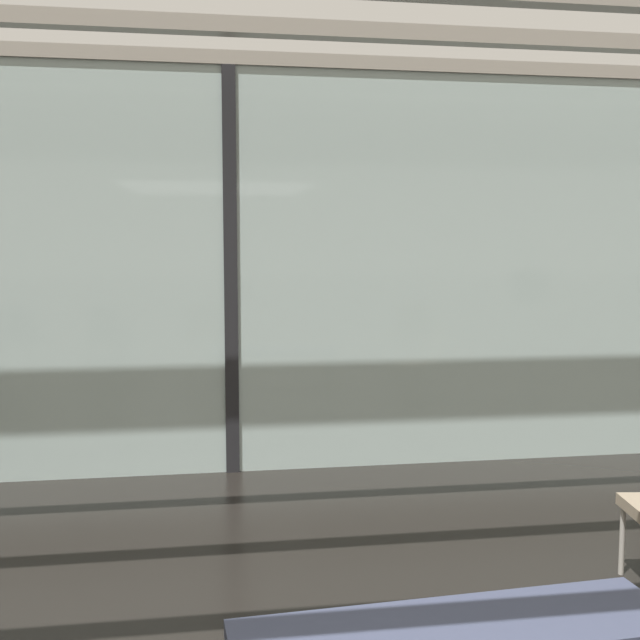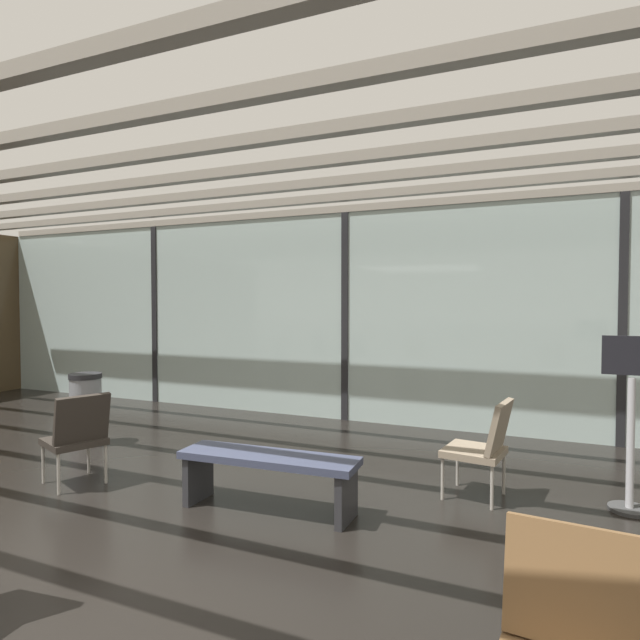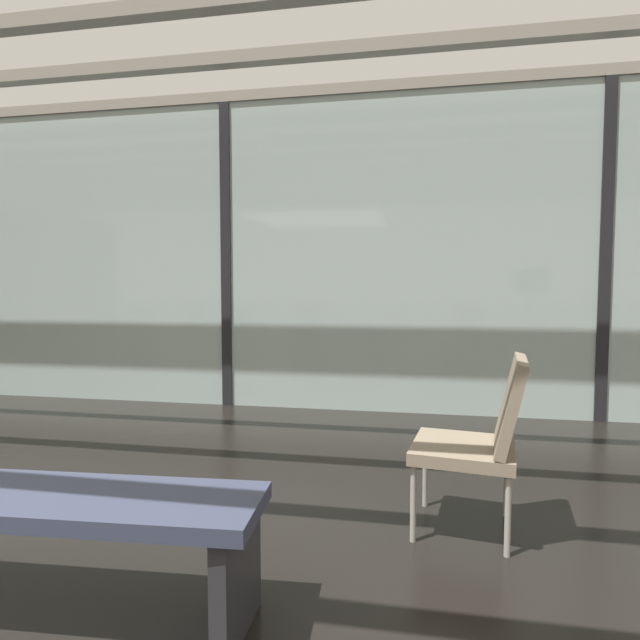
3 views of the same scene
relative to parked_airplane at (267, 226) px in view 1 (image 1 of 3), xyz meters
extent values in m
cube|color=#A3B7B2|center=(-0.70, -5.01, -0.48)|extent=(14.00, 0.08, 3.01)
cube|color=black|center=(-0.70, -5.01, -0.48)|extent=(0.10, 0.12, 3.01)
cube|color=gray|center=(-0.70, -5.83, 1.08)|extent=(13.72, 0.12, 0.10)
cube|color=gray|center=(-0.70, -5.01, 1.08)|extent=(13.72, 0.12, 0.10)
ellipsoid|color=silver|center=(0.29, 0.00, 0.00)|extent=(13.16, 3.97, 3.97)
sphere|color=black|center=(-2.43, -1.82, 0.30)|extent=(0.28, 0.28, 0.28)
sphere|color=black|center=(-1.53, -1.82, 0.30)|extent=(0.28, 0.28, 0.28)
sphere|color=black|center=(-0.63, -1.82, 0.30)|extent=(0.28, 0.28, 0.28)
sphere|color=black|center=(0.27, -1.82, 0.30)|extent=(0.28, 0.28, 0.28)
cylinder|color=gray|center=(1.24, -7.16, -1.80)|extent=(0.03, 0.03, 0.37)
cube|color=#33384C|center=(-0.09, -8.39, -1.54)|extent=(1.52, 0.49, 0.06)
camera|label=1|loc=(-0.90, -10.66, -0.27)|focal=42.34mm
camera|label=2|loc=(1.99, -12.08, -0.27)|focal=29.20mm
camera|label=3|loc=(1.18, -9.99, -0.78)|focal=29.09mm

